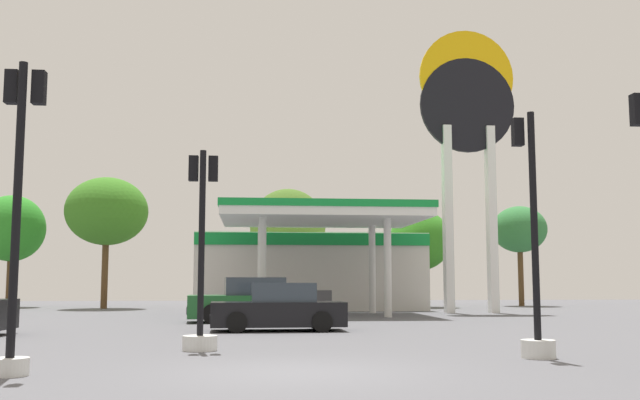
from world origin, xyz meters
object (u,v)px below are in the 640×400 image
at_px(tree_3, 420,240).
at_px(traffic_signal_1, 201,282).
at_px(tree_4, 519,230).
at_px(car_1, 251,302).
at_px(traffic_signal_2, 534,282).
at_px(traffic_signal_3, 17,236).
at_px(tree_0, 12,229).
at_px(tree_2, 288,227).
at_px(tree_1, 107,212).
at_px(car_0, 279,309).
at_px(station_pole_sign, 468,127).

bearing_deg(tree_3, traffic_signal_1, -113.31).
bearing_deg(tree_4, car_1, -135.87).
bearing_deg(traffic_signal_2, car_1, 112.80).
bearing_deg(traffic_signal_2, tree_3, 81.22).
height_order(traffic_signal_3, tree_0, tree_0).
relative_size(car_1, tree_4, 0.77).
height_order(traffic_signal_1, tree_2, tree_2).
distance_m(traffic_signal_2, tree_1, 30.65).
xyz_separation_m(tree_0, tree_2, (16.01, -2.49, 0.01)).
xyz_separation_m(car_1, tree_0, (-13.93, 16.51, 3.81)).
bearing_deg(tree_0, car_0, -55.38).
xyz_separation_m(station_pole_sign, traffic_signal_2, (-4.90, -19.97, -7.48)).
bearing_deg(tree_2, tree_4, 7.80).
bearing_deg(tree_2, tree_0, 171.14).
xyz_separation_m(station_pole_sign, tree_2, (-8.40, 7.31, -4.41)).
distance_m(traffic_signal_3, tree_3, 32.51).
distance_m(tree_1, tree_4, 24.61).
distance_m(traffic_signal_2, traffic_signal_3, 9.61).
height_order(car_1, tree_0, tree_0).
xyz_separation_m(car_1, tree_3, (9.86, 14.42, 3.13)).
bearing_deg(traffic_signal_3, tree_1, 98.24).
xyz_separation_m(tree_3, tree_4, (6.63, 1.57, 0.78)).
xyz_separation_m(station_pole_sign, traffic_signal_1, (-11.59, -17.74, -7.49)).
bearing_deg(traffic_signal_3, traffic_signal_1, 55.57).
relative_size(car_0, traffic_signal_2, 0.84).
bearing_deg(traffic_signal_1, tree_0, 114.95).
relative_size(car_1, tree_2, 0.70).
xyz_separation_m(tree_2, tree_3, (7.78, 0.41, -0.69)).
xyz_separation_m(car_0, traffic_signal_3, (-4.69, -10.13, 1.58)).
bearing_deg(tree_4, traffic_signal_2, -110.44).
height_order(traffic_signal_2, traffic_signal_3, traffic_signal_3).
relative_size(traffic_signal_1, tree_3, 0.78).
xyz_separation_m(traffic_signal_1, tree_1, (-6.92, 24.95, 3.87)).
distance_m(traffic_signal_1, tree_4, 32.40).
xyz_separation_m(tree_1, tree_4, (24.51, 2.07, -0.71)).
xyz_separation_m(tree_1, tree_2, (10.11, 0.10, -0.79)).
distance_m(station_pole_sign, car_1, 14.91).
height_order(car_0, traffic_signal_2, traffic_signal_2).
relative_size(tree_0, tree_4, 1.06).
bearing_deg(car_0, tree_2, 86.27).
bearing_deg(car_1, tree_2, 81.57).
height_order(car_1, tree_3, tree_3).
bearing_deg(tree_1, car_1, -60.01).
distance_m(car_1, tree_0, 21.93).
bearing_deg(tree_0, traffic_signal_3, -72.26).
distance_m(tree_0, tree_4, 30.41).
distance_m(car_0, tree_0, 26.29).
height_order(tree_2, tree_3, tree_2).
distance_m(tree_1, tree_2, 10.14).
height_order(car_1, traffic_signal_1, traffic_signal_1).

